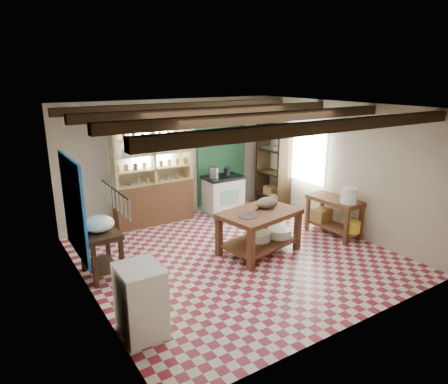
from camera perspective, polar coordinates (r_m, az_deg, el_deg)
floor at (r=7.18m, az=1.74°, el=-9.15°), size 5.00×5.00×0.02m
ceiling at (r=6.50m, az=1.94°, el=12.11°), size 5.00×5.00×0.02m
wall_back at (r=8.84m, az=-7.37°, el=4.61°), size 5.00×0.04×2.60m
wall_front at (r=4.97m, az=18.38°, el=-5.55°), size 5.00×0.04×2.60m
wall_left at (r=5.75m, az=-19.24°, el=-2.64°), size 0.04×5.00×2.60m
wall_right at (r=8.35m, az=16.18°, el=3.40°), size 0.04×5.00×2.60m
ceiling_beams at (r=6.51m, az=1.93°, el=11.05°), size 5.00×3.80×0.15m
blue_wall_patch at (r=6.66m, az=-20.70°, el=-2.05°), size 0.04×1.40×1.60m
green_wall_patch at (r=9.41m, az=-0.37°, el=5.16°), size 1.30×0.04×2.30m
window_back at (r=8.55m, az=-10.46°, el=6.81°), size 0.90×0.02×0.80m
window_right at (r=8.99m, az=11.39°, el=5.28°), size 0.02×1.30×1.20m
utensil_rail at (r=4.51m, az=-15.39°, el=-1.03°), size 0.06×0.90×0.28m
pot_rack at (r=8.92m, az=1.08°, el=10.58°), size 0.86×0.12×0.36m
shelving_unit at (r=8.50m, az=-10.12°, el=2.63°), size 1.70×0.34×2.20m
tall_rack at (r=9.52m, az=7.06°, el=3.63°), size 0.40×0.86×2.00m
work_table at (r=7.19m, az=5.02°, el=-5.71°), size 1.51×1.14×0.78m
stove at (r=9.27m, az=-0.11°, el=-0.28°), size 0.88×0.60×0.85m
prep_table at (r=6.64m, az=-17.11°, el=-8.40°), size 0.54×0.77×0.76m
white_cabinet at (r=5.11m, az=-11.80°, el=-14.99°), size 0.51×0.61×0.90m
right_counter at (r=8.22m, az=15.37°, el=-3.41°), size 0.60×1.10×0.76m
cat at (r=7.23m, az=6.17°, el=-1.53°), size 0.50×0.44×0.19m
steel_tray at (r=6.77m, az=3.41°, el=-3.48°), size 0.36×0.36×0.02m
basin_large at (r=7.29m, az=4.98°, el=-6.28°), size 0.50×0.50×0.15m
basin_small at (r=7.48m, az=7.91°, el=-5.75°), size 0.52×0.52×0.16m
kettle_left at (r=9.00m, az=-1.47°, el=2.80°), size 0.21×0.21×0.24m
kettle_right at (r=9.18m, az=0.43°, el=2.90°), size 0.15×0.15×0.18m
enamel_bowl at (r=6.45m, az=-17.48°, el=-4.34°), size 0.49×0.49×0.24m
white_bucket at (r=7.82m, az=17.42°, el=-0.48°), size 0.32×0.32×0.30m
wicker_basket at (r=8.42m, az=13.76°, el=-3.22°), size 0.37×0.31×0.25m
yellow_tub at (r=8.00m, az=17.84°, el=-4.73°), size 0.31×0.31×0.22m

